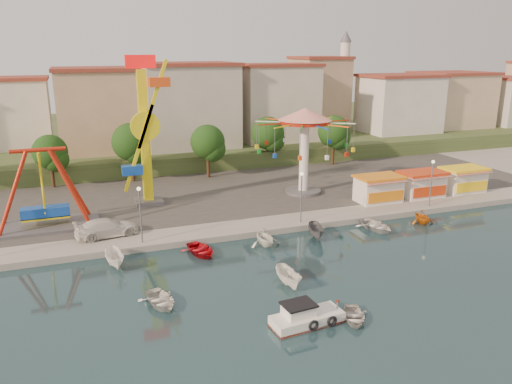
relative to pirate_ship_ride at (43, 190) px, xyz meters
name	(u,v)px	position (x,y,z in m)	size (l,w,h in m)	color
ground	(277,297)	(16.33, -20.45, -4.39)	(200.00, 200.00, 0.00)	#132D35
quay_deck	(149,146)	(16.33, 41.55, -4.09)	(200.00, 100.00, 0.60)	#9E998E
asphalt_pad	(187,188)	(16.33, 9.55, -3.79)	(90.00, 28.00, 0.01)	#4C4944
hill_terrace	(145,136)	(16.33, 46.55, -2.89)	(200.00, 60.00, 3.00)	#384C26
pirate_ship_ride	(43,190)	(0.00, 0.00, 0.00)	(10.00, 5.00, 8.00)	#59595E
kamikaze_tower	(147,135)	(10.92, 4.25, 4.18)	(4.43, 3.10, 16.50)	#59595E
wave_swinger	(305,132)	(29.24, 2.34, 3.80)	(11.60, 11.60, 10.40)	#59595E
booth_left	(379,189)	(35.85, -3.97, -2.23)	(5.40, 3.78, 3.08)	white
booth_mid	(422,184)	(41.90, -3.97, -2.23)	(5.40, 3.78, 3.08)	white
booth_right	(463,179)	(48.10, -3.97, -2.23)	(5.40, 3.78, 3.08)	white
lamp_post_1	(141,217)	(8.33, -7.45, -1.29)	(0.14, 0.14, 5.00)	#59595E
lamp_post_2	(301,199)	(24.33, -7.45, -1.29)	(0.14, 0.14, 5.00)	#59595E
lamp_post_3	(431,185)	(40.33, -7.45, -1.29)	(0.14, 0.14, 5.00)	#59595E
tree_1	(50,152)	(0.33, 15.79, 0.81)	(4.35, 4.35, 6.80)	#382314
tree_2	(131,142)	(10.33, 15.36, 1.52)	(5.02, 5.02, 7.85)	#382314
tree_3	(208,142)	(20.33, 13.91, 1.16)	(4.68, 4.68, 7.32)	#382314
tree_4	(268,133)	(30.33, 16.90, 1.35)	(4.86, 4.86, 7.60)	#382314
tree_5	(334,131)	(40.33, 15.08, 1.31)	(4.83, 4.83, 7.54)	#382314
building_1	(13,122)	(-5.00, 30.93, 2.92)	(12.33, 9.01, 8.63)	silver
building_2	(103,109)	(8.14, 31.51, 4.22)	(11.95, 9.28, 11.23)	tan
building_3	(194,114)	(21.93, 28.35, 3.20)	(12.59, 10.50, 9.20)	beige
building_4	(264,108)	(35.40, 31.75, 3.22)	(10.75, 9.23, 9.24)	beige
building_5	(336,101)	(48.70, 29.88, 4.21)	(12.77, 10.96, 11.21)	tan
building_6	(396,97)	(60.48, 28.32, 4.78)	(8.23, 8.98, 12.36)	silver
building_7	(430,102)	(72.36, 33.25, 2.99)	(11.59, 10.93, 8.76)	beige
building_8	(509,93)	(86.25, 26.74, 4.89)	(12.84, 9.28, 12.58)	beige
minaret	(344,77)	(52.33, 33.55, 8.15)	(2.80, 2.80, 18.00)	silver
cabin_motorboat	(305,318)	(16.62, -24.57, -3.93)	(5.04, 2.28, 1.72)	white
rowboat_a	(161,300)	(8.06, -18.62, -4.02)	(2.60, 3.64, 0.75)	silver
rowboat_b	(354,316)	(19.93, -25.26, -4.08)	(2.18, 3.05, 0.63)	silver
skiff	(289,278)	(17.88, -19.03, -3.71)	(1.34, 3.55, 1.37)	white
van	(107,228)	(5.43, -4.69, -2.95)	(2.37, 5.83, 1.69)	silver
moored_boat_2	(115,258)	(5.61, -10.65, -3.68)	(1.39, 3.70, 1.43)	white
moored_boat_3	(201,250)	(13.03, -10.65, -3.99)	(2.79, 3.90, 0.81)	red
moored_boat_4	(265,237)	(19.15, -10.65, -3.55)	(2.78, 3.22, 1.70)	white
moored_boat_5	(316,231)	(24.49, -10.65, -3.71)	(1.34, 3.55, 1.37)	#5B5C60
moored_boat_6	(376,226)	(31.29, -10.65, -3.96)	(2.98, 4.17, 0.86)	silver
moored_boat_7	(422,217)	(36.89, -10.65, -3.67)	(2.38, 2.75, 1.45)	#CA6612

